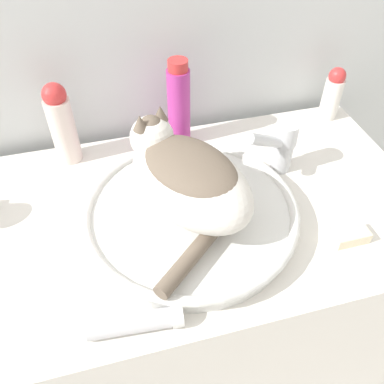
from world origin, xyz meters
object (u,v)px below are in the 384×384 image
(cat, at_px, (187,176))
(soap_bar, at_px, (350,235))
(deodorant_stick, at_px, (333,94))
(cream_tube, at_px, (137,322))
(lotion_bottle_white, at_px, (62,124))
(shampoo_bottle_tall, at_px, (179,104))
(faucet, at_px, (281,145))

(cat, bearing_deg, soap_bar, -140.36)
(soap_bar, bearing_deg, deodorant_stick, 67.25)
(soap_bar, bearing_deg, cream_tube, -169.85)
(cat, xyz_separation_m, cream_tube, (-0.14, -0.20, -0.11))
(soap_bar, bearing_deg, lotion_bottle_white, 142.36)
(shampoo_bottle_tall, height_order, cream_tube, shampoo_bottle_tall)
(cat, relative_size, deodorant_stick, 2.52)
(shampoo_bottle_tall, bearing_deg, cat, -100.51)
(faucet, xyz_separation_m, cream_tube, (-0.37, -0.30, -0.06))
(deodorant_stick, distance_m, cream_tube, 0.76)
(cat, bearing_deg, faucet, -94.52)
(faucet, bearing_deg, shampoo_bottle_tall, -66.31)
(faucet, height_order, lotion_bottle_white, lotion_bottle_white)
(deodorant_stick, distance_m, lotion_bottle_white, 0.68)
(deodorant_stick, bearing_deg, shampoo_bottle_tall, 180.00)
(cream_tube, xyz_separation_m, soap_bar, (0.43, 0.08, -0.00))
(shampoo_bottle_tall, distance_m, lotion_bottle_white, 0.27)
(deodorant_stick, bearing_deg, cream_tube, -141.57)
(cat, distance_m, shampoo_bottle_tall, 0.27)
(cat, bearing_deg, deodorant_stick, -86.48)
(lotion_bottle_white, distance_m, soap_bar, 0.65)
(deodorant_stick, xyz_separation_m, cream_tube, (-0.59, -0.47, -0.05))
(shampoo_bottle_tall, bearing_deg, lotion_bottle_white, -180.00)
(cream_tube, relative_size, soap_bar, 2.25)
(soap_bar, bearing_deg, faucet, 103.94)
(cat, height_order, faucet, cat)
(deodorant_stick, xyz_separation_m, shampoo_bottle_tall, (-0.41, 0.00, 0.03))
(cat, distance_m, soap_bar, 0.34)
(faucet, distance_m, soap_bar, 0.24)
(faucet, xyz_separation_m, deodorant_stick, (0.22, 0.17, -0.00))
(shampoo_bottle_tall, bearing_deg, deodorant_stick, -0.00)
(lotion_bottle_white, distance_m, cream_tube, 0.48)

